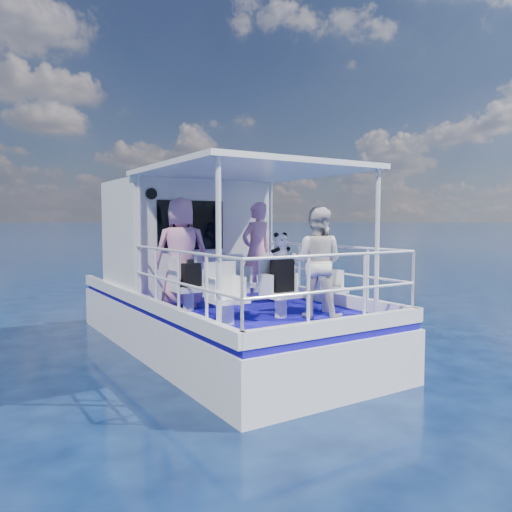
{
  "coord_description": "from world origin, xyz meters",
  "views": [
    {
      "loc": [
        -4.19,
        -7.1,
        2.32
      ],
      "look_at": [
        0.0,
        -0.4,
        1.77
      ],
      "focal_mm": 35.0,
      "sensor_mm": 36.0,
      "label": 1
    }
  ],
  "objects_px": {
    "passenger_port_fwd": "(182,253)",
    "backpack_center": "(282,275)",
    "passenger_stbd_aft": "(317,263)",
    "panda": "(280,246)"
  },
  "relations": [
    {
      "from": "passenger_port_fwd",
      "to": "backpack_center",
      "type": "xyz_separation_m",
      "value": [
        0.91,
        -1.59,
        -0.28
      ]
    },
    {
      "from": "passenger_port_fwd",
      "to": "panda",
      "type": "distance_m",
      "value": 1.8
    },
    {
      "from": "passenger_stbd_aft",
      "to": "panda",
      "type": "distance_m",
      "value": 0.59
    },
    {
      "from": "passenger_stbd_aft",
      "to": "panda",
      "type": "height_order",
      "value": "passenger_stbd_aft"
    },
    {
      "from": "backpack_center",
      "to": "panda",
      "type": "bearing_deg",
      "value": 115.87
    },
    {
      "from": "passenger_port_fwd",
      "to": "panda",
      "type": "xyz_separation_m",
      "value": [
        0.9,
        -1.56,
        0.15
      ]
    },
    {
      "from": "passenger_port_fwd",
      "to": "backpack_center",
      "type": "distance_m",
      "value": 1.85
    },
    {
      "from": "backpack_center",
      "to": "panda",
      "type": "xyz_separation_m",
      "value": [
        -0.01,
        0.03,
        0.44
      ]
    },
    {
      "from": "passenger_stbd_aft",
      "to": "panda",
      "type": "bearing_deg",
      "value": 10.66
    },
    {
      "from": "passenger_stbd_aft",
      "to": "backpack_center",
      "type": "xyz_separation_m",
      "value": [
        -0.4,
        0.3,
        -0.19
      ]
    }
  ]
}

